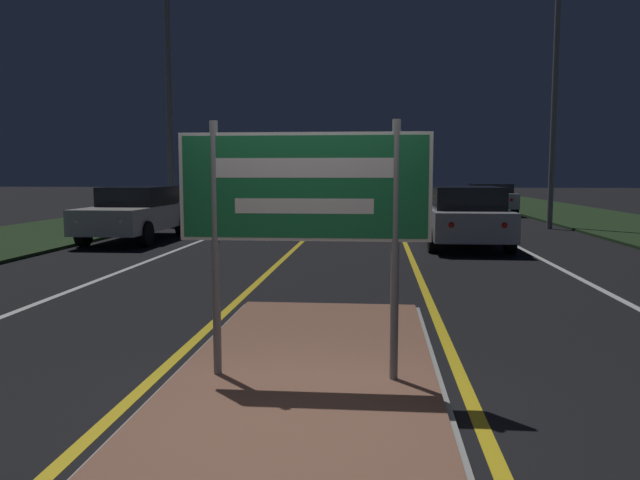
% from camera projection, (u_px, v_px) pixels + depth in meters
% --- Properties ---
extents(ground_plane, '(160.00, 160.00, 0.00)m').
position_uv_depth(ground_plane, '(294.00, 420.00, 4.68)').
color(ground_plane, black).
extents(median_island, '(2.40, 6.25, 0.10)m').
position_uv_depth(median_island, '(305.00, 383.00, 5.40)').
color(median_island, '#999993').
rests_on(median_island, ground_plane).
extents(verge_left, '(5.00, 100.00, 0.08)m').
position_uv_depth(verge_left, '(126.00, 218.00, 25.33)').
color(verge_left, '#1E3319').
rests_on(verge_left, ground_plane).
extents(verge_right, '(5.00, 100.00, 0.08)m').
position_uv_depth(verge_right, '(611.00, 221.00, 23.64)').
color(verge_right, '#1E3319').
rests_on(verge_right, ground_plane).
extents(centre_line_yellow_left, '(0.12, 70.00, 0.01)m').
position_uv_depth(centre_line_yellow_left, '(334.00, 213.00, 29.57)').
color(centre_line_yellow_left, gold).
rests_on(centre_line_yellow_left, ground_plane).
extents(centre_line_yellow_right, '(0.12, 70.00, 0.01)m').
position_uv_depth(centre_line_yellow_right, '(392.00, 213.00, 29.32)').
color(centre_line_yellow_right, gold).
rests_on(centre_line_yellow_right, ground_plane).
extents(lane_line_white_left, '(0.12, 70.00, 0.01)m').
position_uv_depth(lane_line_white_left, '(275.00, 212.00, 29.81)').
color(lane_line_white_left, silver).
rests_on(lane_line_white_left, ground_plane).
extents(lane_line_white_right, '(0.12, 70.00, 0.01)m').
position_uv_depth(lane_line_white_right, '(453.00, 213.00, 29.07)').
color(lane_line_white_right, silver).
rests_on(lane_line_white_right, ground_plane).
extents(edge_line_white_left, '(0.10, 70.00, 0.01)m').
position_uv_depth(edge_line_white_left, '(214.00, 212.00, 30.08)').
color(edge_line_white_left, silver).
rests_on(edge_line_white_left, ground_plane).
extents(edge_line_white_right, '(0.10, 70.00, 0.01)m').
position_uv_depth(edge_line_white_right, '(519.00, 214.00, 28.80)').
color(edge_line_white_right, silver).
rests_on(edge_line_white_right, ground_plane).
extents(highway_sign, '(2.13, 0.07, 2.19)m').
position_uv_depth(highway_sign, '(304.00, 198.00, 5.23)').
color(highway_sign, gray).
rests_on(highway_sign, median_island).
extents(streetlight_left_near, '(0.59, 0.59, 8.65)m').
position_uv_depth(streetlight_left_near, '(168.00, 49.00, 20.49)').
color(streetlight_left_near, gray).
rests_on(streetlight_left_near, ground_plane).
extents(streetlight_right_near, '(0.47, 0.47, 10.05)m').
position_uv_depth(streetlight_right_near, '(557.00, 43.00, 20.22)').
color(streetlight_right_near, gray).
rests_on(streetlight_right_near, ground_plane).
extents(car_receding_0, '(1.98, 4.59, 1.52)m').
position_uv_depth(car_receding_0, '(464.00, 216.00, 15.78)').
color(car_receding_0, '#B7B7BC').
rests_on(car_receding_0, ground_plane).
extents(car_receding_1, '(1.99, 4.06, 1.40)m').
position_uv_depth(car_receding_1, '(489.00, 198.00, 28.13)').
color(car_receding_1, '#B7B7BC').
rests_on(car_receding_1, ground_plane).
extents(car_receding_2, '(1.88, 4.75, 1.51)m').
position_uv_depth(car_receding_2, '(408.00, 190.00, 39.78)').
color(car_receding_2, '#B7B7BC').
rests_on(car_receding_2, ground_plane).
extents(car_approaching_0, '(1.85, 4.80, 1.48)m').
position_uv_depth(car_approaching_0, '(137.00, 212.00, 17.26)').
color(car_approaching_0, silver).
rests_on(car_approaching_0, ground_plane).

